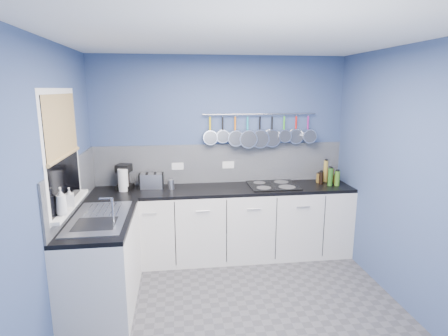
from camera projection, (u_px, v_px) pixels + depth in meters
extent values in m
cube|color=#47474C|center=(239.00, 312.00, 3.51)|extent=(3.20, 3.00, 0.02)
cube|color=white|center=(242.00, 37.00, 2.98)|extent=(3.20, 3.00, 0.02)
cube|color=#384B77|center=(220.00, 155.00, 4.71)|extent=(3.20, 0.02, 2.50)
cube|color=#384B77|center=(294.00, 265.00, 1.78)|extent=(3.20, 0.02, 2.50)
cube|color=#384B77|center=(51.00, 192.00, 3.04)|extent=(0.02, 3.00, 2.50)
cube|color=#384B77|center=(408.00, 180.00, 3.45)|extent=(0.02, 3.00, 2.50)
cube|color=gray|center=(220.00, 163.00, 4.71)|extent=(3.20, 0.02, 0.50)
cube|color=gray|center=(74.00, 185.00, 3.65)|extent=(0.02, 1.80, 0.50)
cube|color=silver|center=(223.00, 224.00, 4.58)|extent=(3.20, 0.60, 0.86)
cube|color=black|center=(223.00, 189.00, 4.49)|extent=(3.20, 0.60, 0.04)
cube|color=silver|center=(103.00, 264.00, 3.54)|extent=(0.60, 1.20, 0.86)
cube|color=black|center=(99.00, 220.00, 3.45)|extent=(0.60, 1.20, 0.04)
cube|color=white|center=(62.00, 151.00, 3.27)|extent=(0.01, 1.00, 1.10)
cube|color=black|center=(63.00, 151.00, 3.27)|extent=(0.01, 0.90, 1.00)
cube|color=tan|center=(61.00, 126.00, 3.22)|extent=(0.01, 0.90, 0.55)
cube|color=white|center=(70.00, 205.00, 3.38)|extent=(0.10, 0.98, 0.03)
cube|color=silver|center=(99.00, 217.00, 3.44)|extent=(0.50, 0.95, 0.01)
cube|color=white|center=(178.00, 166.00, 4.63)|extent=(0.15, 0.01, 0.09)
cube|color=white|center=(228.00, 165.00, 4.71)|extent=(0.15, 0.01, 0.09)
cylinder|color=silver|center=(260.00, 114.00, 4.60)|extent=(1.45, 0.02, 0.02)
imported|color=white|center=(61.00, 201.00, 3.06)|extent=(0.12, 0.12, 0.24)
imported|color=white|center=(69.00, 197.00, 3.29)|extent=(0.10, 0.10, 0.17)
cylinder|color=white|center=(123.00, 180.00, 4.32)|extent=(0.13, 0.13, 0.27)
cube|color=silver|center=(151.00, 181.00, 4.47)|extent=(0.29, 0.18, 0.18)
cylinder|color=silver|center=(171.00, 184.00, 4.43)|extent=(0.10, 0.10, 0.11)
cube|color=black|center=(273.00, 185.00, 4.58)|extent=(0.60, 0.53, 0.01)
cylinder|color=#8C5914|center=(331.00, 175.00, 4.76)|extent=(0.07, 0.07, 0.17)
cylinder|color=olive|center=(326.00, 171.00, 4.76)|extent=(0.06, 0.06, 0.28)
cylinder|color=brown|center=(319.00, 178.00, 4.73)|extent=(0.07, 0.07, 0.12)
cylinder|color=brown|center=(336.00, 179.00, 4.68)|extent=(0.07, 0.07, 0.11)
cylinder|color=black|center=(330.00, 177.00, 4.65)|extent=(0.05, 0.05, 0.17)
cylinder|color=black|center=(321.00, 178.00, 4.64)|extent=(0.06, 0.06, 0.16)
cylinder|color=#3F721E|center=(337.00, 178.00, 4.58)|extent=(0.06, 0.06, 0.18)
cylinder|color=#265919|center=(330.00, 177.00, 4.56)|extent=(0.06, 0.06, 0.22)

